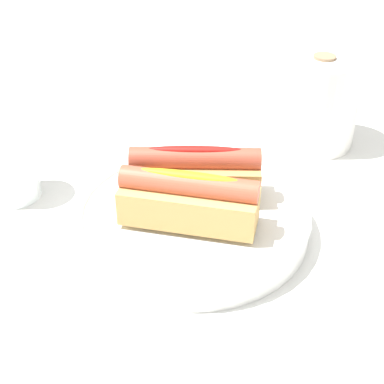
# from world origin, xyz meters

# --- Properties ---
(ground_plane) EXTENTS (2.40, 2.40, 0.00)m
(ground_plane) POSITION_xyz_m (0.00, 0.00, 0.00)
(ground_plane) COLOR white
(serving_bowl) EXTENTS (0.27, 0.27, 0.03)m
(serving_bowl) POSITION_xyz_m (-0.02, 0.02, 0.02)
(serving_bowl) COLOR white
(serving_bowl) RESTS_ON ground_plane
(hotdog_front) EXTENTS (0.16, 0.08, 0.06)m
(hotdog_front) POSITION_xyz_m (-0.01, -0.01, 0.06)
(hotdog_front) COLOR tan
(hotdog_front) RESTS_ON serving_bowl
(hotdog_back) EXTENTS (0.16, 0.11, 0.06)m
(hotdog_back) POSITION_xyz_m (-0.03, 0.05, 0.06)
(hotdog_back) COLOR tan
(hotdog_back) RESTS_ON serving_bowl
(water_glass) EXTENTS (0.07, 0.07, 0.09)m
(water_glass) POSITION_xyz_m (-0.26, -0.02, 0.04)
(water_glass) COLOR white
(water_glass) RESTS_ON ground_plane
(paper_towel_roll) EXTENTS (0.11, 0.11, 0.13)m
(paper_towel_roll) POSITION_xyz_m (0.05, 0.29, 0.07)
(paper_towel_roll) COLOR white
(paper_towel_roll) RESTS_ON ground_plane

